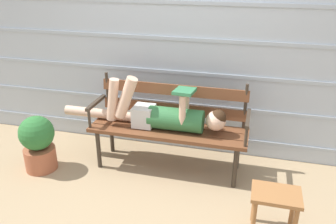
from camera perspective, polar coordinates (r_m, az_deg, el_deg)
ground_plane at (r=3.57m, az=-0.56°, el=-10.13°), size 12.00×12.00×0.00m
house_siding at (r=3.65m, az=2.00°, el=11.96°), size 5.15×0.08×2.49m
park_bench at (r=3.49m, az=0.28°, el=-1.54°), size 1.56×0.45×0.91m
reclining_person at (r=3.41m, az=-1.07°, el=-0.39°), size 1.71×0.26×0.53m
footstool at (r=2.85m, az=17.11°, el=-13.90°), size 0.37×0.27×0.38m
potted_plant at (r=3.74m, az=-20.46°, el=-4.65°), size 0.35×0.35×0.58m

